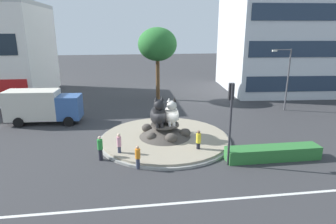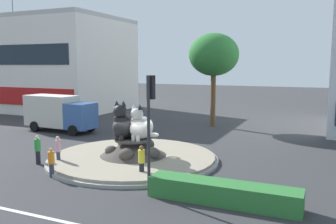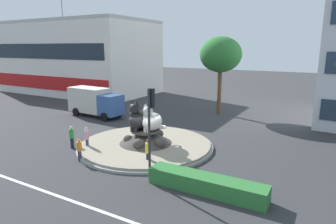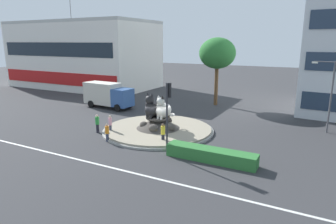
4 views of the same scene
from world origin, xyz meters
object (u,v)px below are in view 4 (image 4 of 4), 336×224
(delivery_box_truck, at_px, (108,94))
(broadleaf_tree_behind_island, at_px, (217,54))
(pedestrian_green_shirt, at_px, (97,123))
(pedestrian_yellow_shirt, at_px, (163,133))
(cat_statue_black, at_px, (152,108))
(streetlight_arm, at_px, (329,91))
(pedestrian_pink_shirt, at_px, (110,124))
(cat_statue_white, at_px, (163,109))
(traffic_light_mast, at_px, (168,106))
(pedestrian_orange_shirt, at_px, (107,132))
(shophouse_block, at_px, (84,55))

(delivery_box_truck, bearing_deg, broadleaf_tree_behind_island, 38.42)
(pedestrian_green_shirt, bearing_deg, delivery_box_truck, -126.12)
(broadleaf_tree_behind_island, height_order, pedestrian_yellow_shirt, broadleaf_tree_behind_island)
(cat_statue_black, bearing_deg, streetlight_arm, 115.78)
(streetlight_arm, bearing_deg, pedestrian_pink_shirt, 40.72)
(pedestrian_pink_shirt, bearing_deg, cat_statue_white, -174.15)
(cat_statue_white, bearing_deg, streetlight_arm, 121.19)
(traffic_light_mast, bearing_deg, pedestrian_pink_shirt, 78.24)
(cat_statue_black, height_order, delivery_box_truck, cat_statue_black)
(streetlight_arm, bearing_deg, broadleaf_tree_behind_island, -16.30)
(streetlight_arm, distance_m, pedestrian_orange_shirt, 20.04)
(cat_statue_black, height_order, pedestrian_orange_shirt, cat_statue_black)
(cat_statue_black, bearing_deg, traffic_light_mast, 40.75)
(cat_statue_white, distance_m, traffic_light_mast, 5.86)
(broadleaf_tree_behind_island, bearing_deg, delivery_box_truck, -145.47)
(pedestrian_orange_shirt, xyz_separation_m, pedestrian_pink_shirt, (-1.20, 1.91, 0.11))
(pedestrian_yellow_shirt, bearing_deg, pedestrian_orange_shirt, 3.77)
(broadleaf_tree_behind_island, bearing_deg, streetlight_arm, -27.89)
(shophouse_block, xyz_separation_m, broadleaf_tree_behind_island, (27.15, -4.65, 0.87))
(shophouse_block, bearing_deg, pedestrian_green_shirt, -45.13)
(cat_statue_black, distance_m, delivery_box_truck, 11.84)
(shophouse_block, relative_size, pedestrian_pink_shirt, 15.13)
(traffic_light_mast, xyz_separation_m, streetlight_arm, (10.27, 11.70, 0.10))
(broadleaf_tree_behind_island, bearing_deg, pedestrian_pink_shirt, -104.88)
(traffic_light_mast, distance_m, broadleaf_tree_behind_island, 18.96)
(streetlight_arm, relative_size, pedestrian_pink_shirt, 3.80)
(shophouse_block, bearing_deg, pedestrian_orange_shirt, -44.11)
(streetlight_arm, height_order, delivery_box_truck, streetlight_arm)
(broadleaf_tree_behind_island, bearing_deg, pedestrian_green_shirt, -108.53)
(cat_statue_black, relative_size, pedestrian_yellow_shirt, 1.41)
(pedestrian_yellow_shirt, height_order, pedestrian_pink_shirt, pedestrian_pink_shirt)
(pedestrian_pink_shirt, xyz_separation_m, delivery_box_truck, (-7.19, 8.51, 0.77))
(broadleaf_tree_behind_island, bearing_deg, pedestrian_yellow_shirt, -85.99)
(traffic_light_mast, distance_m, delivery_box_truck, 17.84)
(broadleaf_tree_behind_island, distance_m, pedestrian_orange_shirt, 19.56)
(traffic_light_mast, height_order, streetlight_arm, streetlight_arm)
(broadleaf_tree_behind_island, height_order, pedestrian_pink_shirt, broadleaf_tree_behind_island)
(cat_statue_black, xyz_separation_m, cat_statue_white, (1.02, 0.21, -0.07))
(cat_statue_white, relative_size, pedestrian_orange_shirt, 1.41)
(pedestrian_green_shirt, xyz_separation_m, delivery_box_truck, (-5.94, 8.82, 0.79))
(shophouse_block, bearing_deg, pedestrian_yellow_shirt, -37.11)
(traffic_light_mast, height_order, pedestrian_yellow_shirt, traffic_light_mast)
(pedestrian_yellow_shirt, relative_size, delivery_box_truck, 0.25)
(cat_statue_black, xyz_separation_m, pedestrian_yellow_shirt, (2.55, -2.59, -1.33))
(shophouse_block, relative_size, pedestrian_orange_shirt, 16.77)
(cat_statue_white, relative_size, broadleaf_tree_behind_island, 0.25)
(cat_statue_black, height_order, pedestrian_green_shirt, cat_statue_black)
(cat_statue_white, height_order, traffic_light_mast, traffic_light_mast)
(cat_statue_black, height_order, streetlight_arm, streetlight_arm)
(cat_statue_black, relative_size, streetlight_arm, 0.37)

